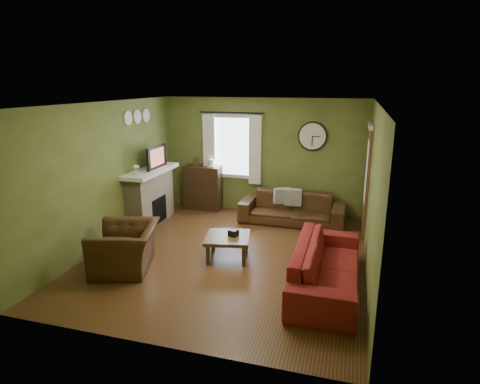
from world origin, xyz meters
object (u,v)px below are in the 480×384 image
(bookshelf, at_px, (203,188))
(armchair, at_px, (125,248))
(sofa_red, at_px, (327,266))
(coffee_table, at_px, (228,247))
(sofa_brown, at_px, (292,208))

(bookshelf, height_order, armchair, bookshelf)
(sofa_red, relative_size, coffee_table, 3.13)
(bookshelf, bearing_deg, armchair, -90.78)
(bookshelf, height_order, sofa_red, bookshelf)
(bookshelf, distance_m, sofa_red, 4.37)
(bookshelf, xyz_separation_m, sofa_red, (3.11, -3.06, -0.18))
(bookshelf, relative_size, sofa_red, 0.44)
(sofa_red, height_order, armchair, armchair)
(sofa_red, xyz_separation_m, armchair, (-3.16, -0.28, 0.02))
(coffee_table, bearing_deg, sofa_red, -18.65)
(sofa_brown, xyz_separation_m, armchair, (-2.22, -2.95, 0.03))
(bookshelf, distance_m, coffee_table, 2.87)
(bookshelf, relative_size, coffee_table, 1.39)
(bookshelf, height_order, sofa_brown, bookshelf)
(bookshelf, bearing_deg, coffee_table, -60.46)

